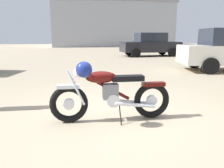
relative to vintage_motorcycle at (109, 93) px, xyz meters
The scene contains 4 objects.
ground_plane 0.57m from the vintage_motorcycle, 44.63° to the left, with size 80.00×80.00×0.00m, color gray.
vintage_motorcycle is the anchor object (origin of this frame).
silver_sedan_mid 13.41m from the vintage_motorcycle, 70.19° to the left, with size 4.33×2.19×1.67m.
industrial_building 34.05m from the vintage_motorcycle, 83.63° to the left, with size 18.43×15.27×6.50m.
Camera 1 is at (-0.65, -3.94, 1.43)m, focal length 36.78 mm.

